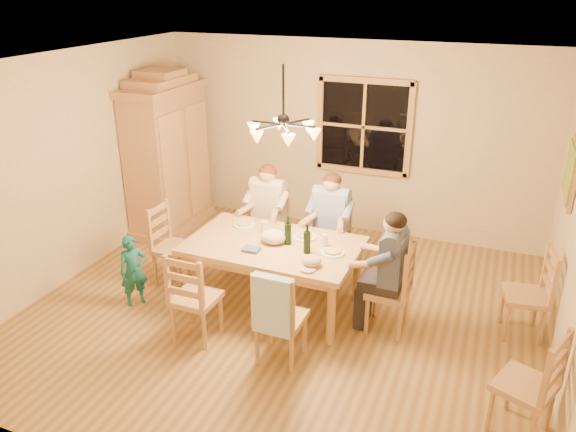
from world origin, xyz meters
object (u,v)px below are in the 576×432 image
at_px(adult_woman, 268,203).
at_px(chair_spare_back, 523,309).
at_px(armoire, 168,158).
at_px(adult_plaid_man, 331,213).
at_px(chair_far_right, 329,253).
at_px(chair_end_left, 175,259).
at_px(chair_far_left, 268,241).
at_px(chair_spare_front, 522,401).
at_px(wine_bottle_a, 288,230).
at_px(dining_table, 273,251).
at_px(chair_near_left, 197,311).
at_px(wine_bottle_b, 307,239).
at_px(chair_end_right, 387,303).
at_px(adult_slate_man, 391,258).
at_px(chair_near_right, 281,331).
at_px(chandelier, 283,129).
at_px(child, 133,271).

xyz_separation_m(adult_woman, chair_spare_back, (3.08, -0.51, -0.54)).
xyz_separation_m(armoire, adult_plaid_man, (2.63, -0.58, -0.22)).
height_order(chair_far_right, chair_spare_back, same).
bearing_deg(chair_end_left, chair_spare_back, 96.31).
xyz_separation_m(chair_far_left, adult_plaid_man, (0.83, -0.01, 0.54)).
bearing_deg(chair_spare_front, wine_bottle_a, 88.01).
xyz_separation_m(dining_table, chair_near_left, (-0.48, -0.88, -0.36)).
xyz_separation_m(armoire, chair_spare_front, (4.87, -2.53, -0.75)).
relative_size(wine_bottle_a, wine_bottle_b, 1.00).
bearing_deg(wine_bottle_b, wine_bottle_a, 155.10).
bearing_deg(chair_near_left, chair_end_right, 26.57).
bearing_deg(chair_near_left, chair_spare_back, 23.16).
relative_size(adult_slate_man, chair_spare_front, 0.88).
relative_size(armoire, adult_plaid_man, 2.63).
relative_size(chair_far_left, chair_near_right, 1.00).
height_order(chandelier, chair_near_left, chandelier).
relative_size(chandelier, adult_woman, 0.88).
bearing_deg(chair_far_left, chair_near_right, 117.90).
relative_size(chair_near_right, adult_slate_man, 1.13).
bearing_deg(chandelier, chair_spare_back, 11.66).
bearing_deg(adult_slate_man, chair_near_left, 116.57).
relative_size(chair_far_left, adult_woman, 1.13).
bearing_deg(chair_near_right, chandelier, 110.92).
height_order(adult_plaid_man, wine_bottle_b, adult_plaid_man).
distance_m(chandelier, child, 2.37).
xyz_separation_m(chair_end_right, wine_bottle_a, (-1.15, 0.07, 0.62)).
distance_m(adult_slate_man, child, 2.85).
height_order(chair_far_left, chair_end_left, same).
distance_m(chair_end_right, adult_slate_man, 0.54).
distance_m(chair_far_right, adult_plaid_man, 0.54).
bearing_deg(adult_plaid_man, chandelier, 79.21).
relative_size(adult_plaid_man, child, 1.04).
bearing_deg(adult_slate_man, chair_spare_front, -127.71).
bearing_deg(chair_far_right, chair_far_left, 0.00).
xyz_separation_m(chair_near_left, chair_spare_back, (3.11, 1.27, 0.00)).
relative_size(chair_end_left, wine_bottle_a, 3.00).
bearing_deg(chair_near_left, wine_bottle_a, 56.18).
bearing_deg(armoire, child, -68.84).
height_order(armoire, child, armoire).
xyz_separation_m(armoire, dining_table, (2.25, -1.45, -0.40)).
height_order(dining_table, adult_woman, adult_woman).
relative_size(chair_far_left, adult_plaid_man, 1.13).
bearing_deg(chair_spare_front, chair_far_right, 71.36).
relative_size(chair_spare_front, chair_spare_back, 1.00).
bearing_deg(chandelier, dining_table, 145.66).
xyz_separation_m(dining_table, chair_far_left, (-0.45, 0.89, -0.36)).
bearing_deg(dining_table, chair_near_right, -63.10).
xyz_separation_m(chair_end_right, adult_slate_man, (0.00, -0.00, 0.54)).
distance_m(adult_plaid_man, chair_spare_front, 3.03).
height_order(chair_far_right, chair_near_left, same).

